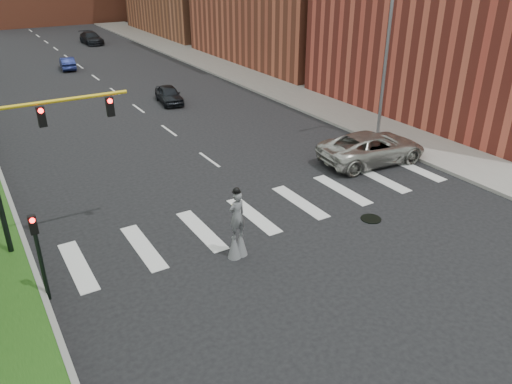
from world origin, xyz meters
name	(u,v)px	position (x,y,z in m)	size (l,w,h in m)	color
ground_plane	(289,217)	(0.00, 0.00, 0.00)	(160.00, 160.00, 0.00)	black
sidewalk_right	(248,75)	(12.50, 25.00, 0.09)	(5.00, 90.00, 0.18)	gray
manhole	(371,219)	(3.00, -2.00, 0.02)	(0.90, 0.90, 0.04)	black
streetlight	(385,59)	(10.90, 6.00, 4.90)	(2.05, 0.20, 9.00)	slate
traffic_signal	(25,151)	(-9.78, 3.00, 4.15)	(5.30, 0.23, 6.20)	black
secondary_signal	(39,250)	(-10.30, -0.50, 1.95)	(0.25, 0.21, 3.23)	black
stilt_performer	(237,229)	(-3.49, -1.50, 1.21)	(0.84, 0.57, 2.94)	#321F14
suv_crossing	(372,148)	(7.65, 3.00, 0.86)	(2.84, 6.17, 1.71)	#AAA8A0
car_near	(169,95)	(2.60, 20.22, 0.67)	(1.57, 3.91, 1.33)	black
car_mid	(67,63)	(-1.35, 37.07, 0.61)	(1.30, 3.73, 1.23)	navy
car_far	(91,38)	(4.73, 51.24, 0.73)	(2.04, 5.02, 1.46)	black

